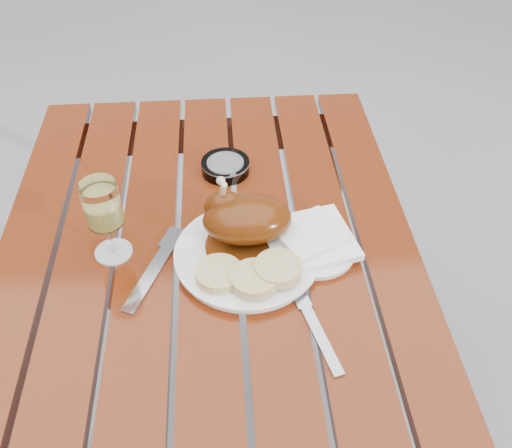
{
  "coord_description": "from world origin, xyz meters",
  "views": [
    {
      "loc": [
        0.04,
        -0.7,
        1.53
      ],
      "look_at": [
        0.09,
        0.09,
        0.78
      ],
      "focal_mm": 40.0,
      "sensor_mm": 36.0,
      "label": 1
    }
  ],
  "objects_px": {
    "table": "(217,381)",
    "dinner_plate": "(248,255)",
    "wine_glass": "(106,221)",
    "ashtray": "(225,166)",
    "side_plate": "(315,248)"
  },
  "relations": [
    {
      "from": "table",
      "to": "dinner_plate",
      "type": "bearing_deg",
      "value": 20.29
    },
    {
      "from": "wine_glass",
      "to": "ashtray",
      "type": "bearing_deg",
      "value": 46.8
    },
    {
      "from": "wine_glass",
      "to": "ashtray",
      "type": "xyz_separation_m",
      "value": [
        0.22,
        0.23,
        -0.07
      ]
    },
    {
      "from": "table",
      "to": "wine_glass",
      "type": "height_order",
      "value": "wine_glass"
    },
    {
      "from": "dinner_plate",
      "to": "wine_glass",
      "type": "distance_m",
      "value": 0.26
    },
    {
      "from": "side_plate",
      "to": "ashtray",
      "type": "distance_m",
      "value": 0.3
    },
    {
      "from": "dinner_plate",
      "to": "ashtray",
      "type": "distance_m",
      "value": 0.27
    },
    {
      "from": "wine_glass",
      "to": "dinner_plate",
      "type": "bearing_deg",
      "value": -7.37
    },
    {
      "from": "dinner_plate",
      "to": "side_plate",
      "type": "height_order",
      "value": "dinner_plate"
    },
    {
      "from": "table",
      "to": "wine_glass",
      "type": "bearing_deg",
      "value": 161.21
    },
    {
      "from": "table",
      "to": "side_plate",
      "type": "distance_m",
      "value": 0.43
    },
    {
      "from": "table",
      "to": "ashtray",
      "type": "height_order",
      "value": "ashtray"
    },
    {
      "from": "table",
      "to": "ashtray",
      "type": "distance_m",
      "value": 0.49
    },
    {
      "from": "ashtray",
      "to": "side_plate",
      "type": "bearing_deg",
      "value": -57.77
    },
    {
      "from": "wine_glass",
      "to": "side_plate",
      "type": "distance_m",
      "value": 0.39
    }
  ]
}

